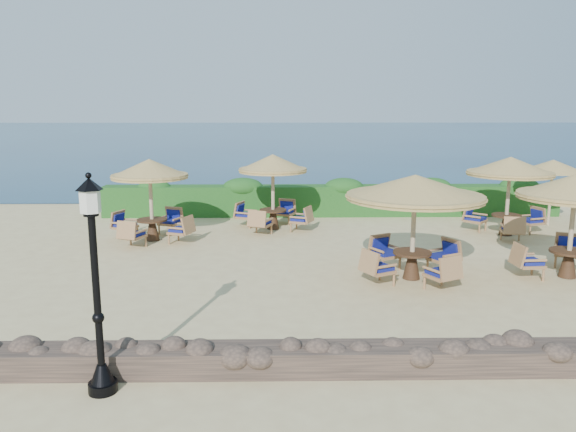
{
  "coord_description": "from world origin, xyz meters",
  "views": [
    {
      "loc": [
        -2.1,
        -14.77,
        4.32
      ],
      "look_at": [
        -1.83,
        0.51,
        1.3
      ],
      "focal_mm": 35.0,
      "sensor_mm": 36.0,
      "label": 1
    }
  ],
  "objects_px": {
    "cafe_set_2": "(150,188)",
    "cafe_set_4": "(509,179)",
    "lamp_post": "(97,295)",
    "cafe_set_1": "(574,204)",
    "extra_parasol": "(553,166)",
    "cafe_set_3": "(273,181)",
    "cafe_set_0": "(414,203)"
  },
  "relations": [
    {
      "from": "lamp_post",
      "to": "cafe_set_0",
      "type": "height_order",
      "value": "lamp_post"
    },
    {
      "from": "cafe_set_2",
      "to": "cafe_set_4",
      "type": "xyz_separation_m",
      "value": [
        11.78,
        0.55,
        0.2
      ]
    },
    {
      "from": "cafe_set_1",
      "to": "cafe_set_2",
      "type": "height_order",
      "value": "same"
    },
    {
      "from": "cafe_set_1",
      "to": "cafe_set_3",
      "type": "height_order",
      "value": "same"
    },
    {
      "from": "cafe_set_0",
      "to": "cafe_set_3",
      "type": "height_order",
      "value": "same"
    },
    {
      "from": "extra_parasol",
      "to": "cafe_set_1",
      "type": "distance_m",
      "value": 6.81
    },
    {
      "from": "extra_parasol",
      "to": "cafe_set_1",
      "type": "height_order",
      "value": "cafe_set_1"
    },
    {
      "from": "cafe_set_3",
      "to": "cafe_set_0",
      "type": "bearing_deg",
      "value": -58.93
    },
    {
      "from": "lamp_post",
      "to": "extra_parasol",
      "type": "xyz_separation_m",
      "value": [
        12.6,
        12.0,
        0.62
      ]
    },
    {
      "from": "extra_parasol",
      "to": "cafe_set_4",
      "type": "distance_m",
      "value": 2.74
    },
    {
      "from": "cafe_set_0",
      "to": "cafe_set_2",
      "type": "xyz_separation_m",
      "value": [
        -7.46,
        4.24,
        -0.24
      ]
    },
    {
      "from": "cafe_set_2",
      "to": "cafe_set_4",
      "type": "height_order",
      "value": "same"
    },
    {
      "from": "cafe_set_0",
      "to": "cafe_set_1",
      "type": "height_order",
      "value": "same"
    },
    {
      "from": "cafe_set_0",
      "to": "cafe_set_3",
      "type": "xyz_separation_m",
      "value": [
        -3.56,
        5.9,
        -0.25
      ]
    },
    {
      "from": "cafe_set_1",
      "to": "cafe_set_4",
      "type": "relative_size",
      "value": 0.99
    },
    {
      "from": "cafe_set_1",
      "to": "cafe_set_3",
      "type": "relative_size",
      "value": 0.99
    },
    {
      "from": "extra_parasol",
      "to": "cafe_set_3",
      "type": "height_order",
      "value": "cafe_set_3"
    },
    {
      "from": "lamp_post",
      "to": "cafe_set_2",
      "type": "xyz_separation_m",
      "value": [
        -1.39,
        9.86,
        0.17
      ]
    },
    {
      "from": "cafe_set_2",
      "to": "cafe_set_0",
      "type": "bearing_deg",
      "value": -29.61
    },
    {
      "from": "cafe_set_0",
      "to": "cafe_set_1",
      "type": "distance_m",
      "value": 4.02
    },
    {
      "from": "lamp_post",
      "to": "cafe_set_3",
      "type": "height_order",
      "value": "lamp_post"
    },
    {
      "from": "lamp_post",
      "to": "cafe_set_0",
      "type": "bearing_deg",
      "value": 42.84
    },
    {
      "from": "extra_parasol",
      "to": "cafe_set_4",
      "type": "height_order",
      "value": "cafe_set_4"
    },
    {
      "from": "cafe_set_1",
      "to": "cafe_set_4",
      "type": "distance_m",
      "value": 4.74
    },
    {
      "from": "extra_parasol",
      "to": "cafe_set_2",
      "type": "distance_m",
      "value": 14.16
    },
    {
      "from": "cafe_set_3",
      "to": "cafe_set_1",
      "type": "bearing_deg",
      "value": -37.67
    },
    {
      "from": "cafe_set_3",
      "to": "lamp_post",
      "type": "bearing_deg",
      "value": -102.29
    },
    {
      "from": "extra_parasol",
      "to": "cafe_set_2",
      "type": "height_order",
      "value": "cafe_set_2"
    },
    {
      "from": "cafe_set_0",
      "to": "cafe_set_2",
      "type": "height_order",
      "value": "same"
    },
    {
      "from": "lamp_post",
      "to": "cafe_set_1",
      "type": "xyz_separation_m",
      "value": [
        10.08,
        5.68,
        0.36
      ]
    },
    {
      "from": "extra_parasol",
      "to": "cafe_set_3",
      "type": "relative_size",
      "value": 0.84
    },
    {
      "from": "cafe_set_0",
      "to": "cafe_set_1",
      "type": "xyz_separation_m",
      "value": [
        4.02,
        0.05,
        -0.05
      ]
    }
  ]
}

